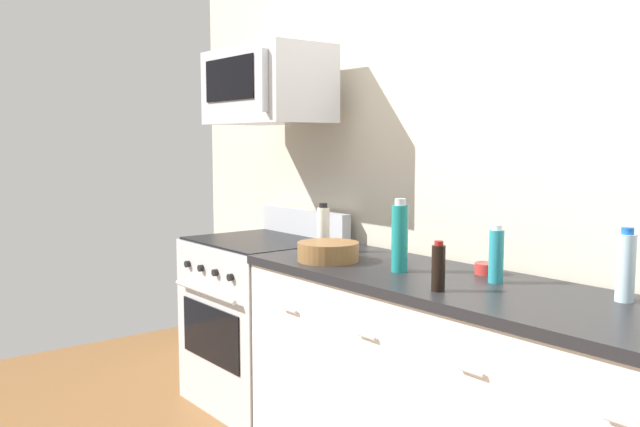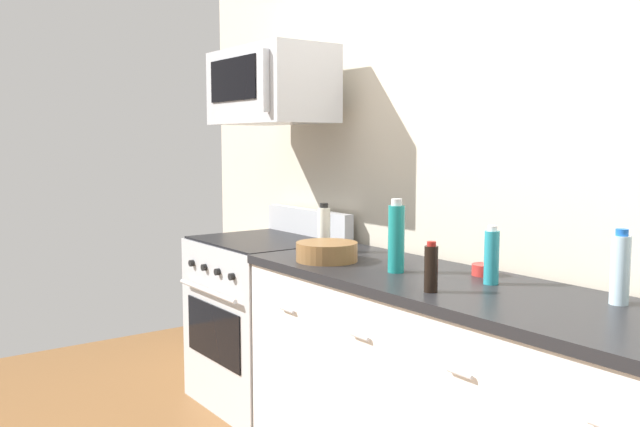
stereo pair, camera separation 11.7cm
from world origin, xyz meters
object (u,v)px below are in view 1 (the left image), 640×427
bottle_soy_sauce_dark (438,267)px  bowl_wooden_salad (328,251)px  bottle_sparkling_teal (400,237)px  range_oven (262,320)px  bottle_dish_soap (496,255)px  bottle_water_clear (626,267)px  microwave (267,86)px  bowl_red_small (487,268)px  bottle_vinegar_white (323,229)px

bottle_soy_sauce_dark → bowl_wooden_salad: bearing=174.2°
bottle_sparkling_teal → range_oven: bearing=177.5°
bottle_dish_soap → bowl_wooden_salad: 0.79m
range_oven → bottle_water_clear: bearing=5.2°
microwave → bottle_dish_soap: size_ratio=3.34×
bottle_water_clear → bowl_red_small: (-0.58, 0.02, -0.10)m
microwave → bowl_wooden_salad: (0.73, -0.17, -0.78)m
bottle_water_clear → range_oven: bearing=-174.8°
bottle_vinegar_white → bottle_sparkling_teal: bottle_sparkling_teal is taller
microwave → bottle_dish_soap: 1.66m
bottle_sparkling_teal → bowl_wooden_salad: size_ratio=1.09×
range_oven → bottle_dish_soap: (1.49, 0.08, 0.56)m
microwave → bowl_red_small: (1.37, 0.15, -0.81)m
bottle_vinegar_white → bottle_sparkling_teal: 0.59m
microwave → bottle_vinegar_white: (0.52, -0.03, -0.72)m
bottle_water_clear → bottle_sparkling_teal: bearing=-164.9°
bottle_vinegar_white → bottle_soy_sauce_dark: bottle_vinegar_white is taller
range_oven → bottle_water_clear: bottle_water_clear is taller
range_oven → bowl_red_small: range_oven is taller
range_oven → bottle_dish_soap: size_ratio=4.80×
microwave → bowl_wooden_salad: 1.09m
bottle_soy_sauce_dark → bottle_sparkling_teal: bottle_sparkling_teal is taller
bowl_wooden_salad → range_oven: bearing=170.5°
bottle_vinegar_white → bottle_dish_soap: bearing=3.9°
microwave → bowl_red_small: bearing=6.3°
bottle_dish_soap → bottle_soy_sauce_dark: bearing=-98.0°
range_oven → bowl_red_small: size_ratio=10.54×
bottle_vinegar_white → bowl_wooden_salad: bottle_vinegar_white is taller
microwave → bottle_soy_sauce_dark: size_ratio=4.07×
bottle_dish_soap → bottle_soy_sauce_dark: size_ratio=1.22×
microwave → bowl_red_small: size_ratio=7.34×
microwave → bottle_water_clear: (1.95, 0.13, -0.71)m
bottle_vinegar_white → bottle_soy_sauce_dark: bearing=-12.9°
bowl_wooden_salad → bottle_soy_sauce_dark: bearing=-5.8°
range_oven → microwave: 1.28m
bottle_water_clear → bottle_dish_soap: size_ratio=1.13×
bottle_vinegar_white → bowl_wooden_salad: (0.21, -0.14, -0.07)m
bottle_water_clear → bottle_soy_sauce_dark: 0.62m
bowl_red_small → bottle_dish_soap: bearing=-41.6°
bottle_soy_sauce_dark → bottle_vinegar_white: bearing=167.1°
bottle_water_clear → bowl_red_small: bearing=178.3°
range_oven → bottle_vinegar_white: bearing=1.9°
microwave → bowl_wooden_salad: size_ratio=2.68×
bottle_sparkling_teal → bottle_vinegar_white: bearing=173.6°
range_oven → bottle_soy_sauce_dark: (1.45, -0.20, 0.54)m
microwave → bottle_soy_sauce_dark: (1.45, -0.24, -0.74)m
bowl_wooden_salad → bottle_water_clear: bearing=13.9°
bottle_sparkling_teal → bowl_wooden_salad: 0.40m
bowl_wooden_salad → bottle_sparkling_teal: bearing=11.0°
bowl_red_small → bottle_vinegar_white: bearing=-168.1°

